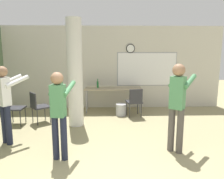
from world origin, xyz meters
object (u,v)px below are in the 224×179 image
chair_near_pillar (38,105)px  person_playing_front (59,109)px  bottle_on_table (98,84)px  chair_by_left_wall (13,106)px  person_watching_back (6,99)px  person_playing_side (178,101)px  folding_table (113,90)px  chair_table_right (135,100)px

chair_near_pillar → person_playing_front: bearing=-63.7°
chair_near_pillar → person_playing_front: person_playing_front is taller
chair_near_pillar → bottle_on_table: bearing=38.4°
chair_by_left_wall → chair_near_pillar: 0.66m
person_watching_back → person_playing_side: bearing=-8.1°
bottle_on_table → person_playing_side: bearing=-61.8°
person_playing_side → folding_table: bearing=110.9°
chair_by_left_wall → person_playing_side: bearing=-24.0°
chair_near_pillar → person_watching_back: bearing=-101.2°
bottle_on_table → person_playing_side: person_playing_side is taller
person_playing_side → person_playing_front: size_ratio=1.08×
person_playing_side → person_watching_back: bearing=171.9°
person_playing_front → bottle_on_table: bearing=80.1°
chair_by_left_wall → bottle_on_table: bearing=30.9°
chair_by_left_wall → person_playing_side: (3.89, -1.73, 0.52)m
bottle_on_table → person_watching_back: bearing=-125.7°
folding_table → chair_near_pillar: size_ratio=2.12×
folding_table → chair_near_pillar: 2.41m
person_playing_side → chair_table_right: bearing=102.6°
chair_near_pillar → chair_by_left_wall: bearing=-172.7°
chair_table_right → person_playing_front: size_ratio=0.54×
chair_near_pillar → person_playing_side: 3.75m
folding_table → person_watching_back: bearing=-133.4°
chair_by_left_wall → person_playing_side: 4.29m
chair_table_right → chair_by_left_wall: size_ratio=1.00×
bottle_on_table → chair_by_left_wall: (-2.25, -1.34, -0.37)m
bottle_on_table → chair_table_right: bottle_on_table is taller
chair_table_right → person_watching_back: bearing=-148.7°
folding_table → chair_near_pillar: (-2.10, -1.17, -0.21)m
person_watching_back → person_playing_side: (3.50, -0.50, 0.04)m
chair_table_right → person_playing_side: person_playing_side is taller
chair_near_pillar → chair_table_right: bearing=10.4°
folding_table → person_playing_front: person_playing_front is taller
chair_table_right → folding_table: bearing=133.0°
person_playing_front → person_watching_back: bearing=150.0°
folding_table → chair_by_left_wall: 3.03m
bottle_on_table → chair_by_left_wall: bottle_on_table is taller
chair_table_right → person_watching_back: (-2.98, -1.82, 0.47)m
chair_table_right → person_playing_side: bearing=-77.4°
person_playing_side → bottle_on_table: bearing=118.2°
bottle_on_table → chair_near_pillar: bottle_on_table is taller
chair_table_right → chair_by_left_wall: same height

